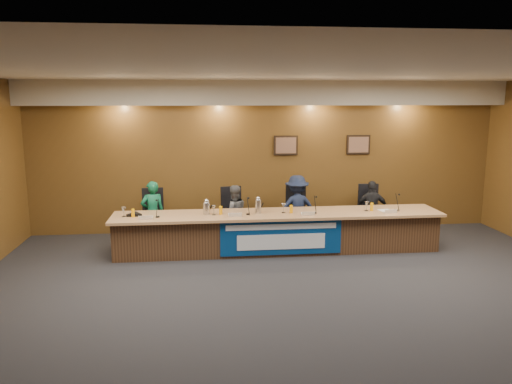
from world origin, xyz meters
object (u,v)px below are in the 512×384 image
(banner, at_px, (281,237))
(carafe_mid, at_px, (258,206))
(speakerphone, at_px, (135,214))
(panelist_b, at_px, (234,214))
(office_chair_a, at_px, (153,219))
(carafe_left, at_px, (207,209))
(office_chair_b, at_px, (234,217))
(panelist_c, at_px, (297,208))
(panelist_a, at_px, (153,213))
(panelist_d, at_px, (372,209))
(office_chair_d, at_px, (370,214))
(dais_body, at_px, (278,233))
(office_chair_c, at_px, (296,216))

(banner, distance_m, carafe_mid, 0.73)
(speakerphone, bearing_deg, panelist_b, 21.28)
(office_chair_a, bearing_deg, carafe_left, -44.39)
(office_chair_a, height_order, carafe_mid, carafe_mid)
(office_chair_b, distance_m, carafe_mid, 1.02)
(banner, bearing_deg, panelist_c, 66.33)
(banner, distance_m, panelist_a, 2.64)
(panelist_d, relative_size, office_chair_d, 2.48)
(dais_body, bearing_deg, office_chair_d, 21.32)
(office_chair_b, xyz_separation_m, office_chair_d, (2.84, 0.00, 0.00))
(office_chair_b, relative_size, office_chair_c, 1.00)
(panelist_b, xyz_separation_m, office_chair_c, (1.27, 0.10, -0.10))
(office_chair_d, bearing_deg, panelist_b, -173.60)
(dais_body, relative_size, carafe_mid, 23.47)
(panelist_d, distance_m, carafe_left, 3.48)
(dais_body, xyz_separation_m, office_chair_d, (2.06, 0.80, 0.13))
(panelist_d, relative_size, carafe_mid, 4.65)
(panelist_d, bearing_deg, panelist_c, 7.62)
(dais_body, xyz_separation_m, speakerphone, (-2.62, -0.01, 0.43))
(dais_body, height_order, banner, banner)
(office_chair_d, height_order, carafe_left, carafe_left)
(dais_body, height_order, speakerphone, speakerphone)
(panelist_c, distance_m, office_chair_c, 0.21)
(dais_body, xyz_separation_m, carafe_left, (-1.33, -0.05, 0.51))
(office_chair_d, bearing_deg, office_chair_a, -175.62)
(office_chair_a, relative_size, carafe_left, 2.13)
(dais_body, bearing_deg, office_chair_c, 58.62)
(dais_body, bearing_deg, office_chair_a, 161.29)
(banner, bearing_deg, office_chair_c, 68.08)
(panelist_c, bearing_deg, office_chair_a, -8.02)
(office_chair_b, height_order, carafe_left, carafe_left)
(panelist_a, xyz_separation_m, panelist_b, (1.59, 0.00, -0.06))
(dais_body, height_order, panelist_d, panelist_d)
(panelist_d, relative_size, office_chair_b, 2.48)
(dais_body, bearing_deg, panelist_b, 137.98)
(panelist_b, bearing_deg, panelist_c, 168.33)
(banner, bearing_deg, panelist_b, 124.93)
(carafe_left, xyz_separation_m, speakerphone, (-1.30, 0.04, -0.09))
(panelist_c, height_order, office_chair_c, panelist_c)
(office_chair_c, height_order, carafe_mid, carafe_mid)
(carafe_left, relative_size, carafe_mid, 0.88)
(dais_body, height_order, office_chair_d, dais_body)
(office_chair_b, bearing_deg, dais_body, -55.50)
(panelist_a, xyz_separation_m, office_chair_b, (1.59, 0.10, -0.15))
(panelist_b, distance_m, office_chair_a, 1.60)
(banner, bearing_deg, dais_body, 90.00)
(panelist_c, relative_size, speakerphone, 4.15)
(dais_body, relative_size, speakerphone, 18.75)
(panelist_b, height_order, carafe_mid, panelist_b)
(office_chair_a, relative_size, office_chair_d, 1.00)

